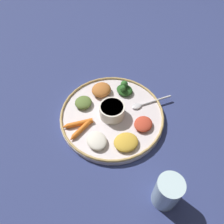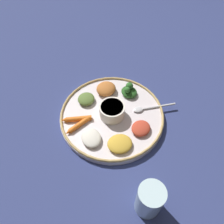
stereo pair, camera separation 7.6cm
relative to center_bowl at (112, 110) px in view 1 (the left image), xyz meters
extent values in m
plane|color=navy|center=(0.00, 0.00, -0.04)|extent=(2.40, 2.40, 0.00)
cylinder|color=silver|center=(0.00, 0.00, -0.03)|extent=(0.34, 0.34, 0.02)
torus|color=tan|center=(0.00, 0.00, -0.02)|extent=(0.34, 0.34, 0.01)
cylinder|color=silver|center=(0.00, 0.00, 0.00)|extent=(0.08, 0.08, 0.04)
cylinder|color=maroon|center=(0.00, 0.00, 0.02)|extent=(0.07, 0.07, 0.01)
ellipsoid|color=silver|center=(0.06, 0.07, -0.02)|extent=(0.04, 0.04, 0.01)
cylinder|color=silver|center=(0.11, 0.12, -0.02)|extent=(0.08, 0.09, 0.01)
ellipsoid|color=#23511E|center=(-0.01, 0.11, -0.01)|extent=(0.07, 0.06, 0.02)
sphere|color=#2D6628|center=(-0.01, 0.12, 0.01)|extent=(0.03, 0.03, 0.03)
sphere|color=#2D6628|center=(-0.01, 0.10, 0.00)|extent=(0.02, 0.02, 0.02)
cylinder|color=orange|center=(-0.07, -0.08, -0.02)|extent=(0.07, 0.07, 0.02)
cone|color=orange|center=(-0.11, -0.11, -0.02)|extent=(0.02, 0.02, 0.01)
cylinder|color=orange|center=(-0.06, -0.10, -0.02)|extent=(0.03, 0.08, 0.02)
cone|color=orange|center=(-0.07, -0.14, -0.02)|extent=(0.02, 0.02, 0.01)
ellipsoid|color=#567033|center=(-0.11, -0.01, -0.01)|extent=(0.06, 0.06, 0.02)
ellipsoid|color=#B73D28|center=(0.11, 0.01, -0.01)|extent=(0.07, 0.07, 0.02)
ellipsoid|color=#B2662D|center=(-0.08, 0.07, -0.01)|extent=(0.08, 0.08, 0.03)
ellipsoid|color=silver|center=(0.01, -0.11, -0.01)|extent=(0.09, 0.09, 0.02)
ellipsoid|color=gold|center=(0.09, -0.08, -0.01)|extent=(0.10, 0.10, 0.02)
cylinder|color=silver|center=(0.24, -0.18, 0.01)|extent=(0.07, 0.07, 0.11)
cylinder|color=tan|center=(0.24, -0.18, -0.01)|extent=(0.06, 0.06, 0.06)
camera|label=1|loc=(0.21, -0.41, 0.60)|focal=37.42mm
camera|label=2|loc=(0.27, -0.37, 0.60)|focal=37.42mm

